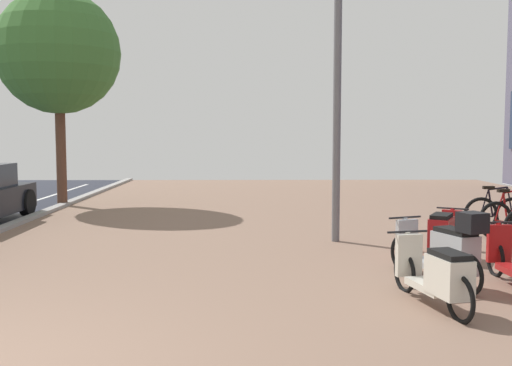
% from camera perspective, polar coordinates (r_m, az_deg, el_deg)
% --- Properties ---
extents(bicycle_rack_06, '(1.36, 0.48, 0.98)m').
position_cam_1_polar(bicycle_rack_06, '(12.03, 23.43, -3.16)').
color(bicycle_rack_06, black).
rests_on(bicycle_rack_06, ground).
extents(bicycle_rack_07, '(1.32, 0.48, 0.96)m').
position_cam_1_polar(bicycle_rack_07, '(12.74, 22.22, -2.73)').
color(bicycle_rack_07, black).
rests_on(bicycle_rack_07, ground).
extents(scooter_near, '(0.90, 1.76, 1.03)m').
position_cam_1_polar(scooter_near, '(7.88, 17.84, -6.20)').
color(scooter_near, black).
rests_on(scooter_near, ground).
extents(scooter_far, '(0.97, 1.55, 0.73)m').
position_cam_1_polar(scooter_far, '(9.69, 17.67, -4.64)').
color(scooter_far, black).
rests_on(scooter_far, ground).
extents(scooter_extra, '(0.66, 1.70, 0.78)m').
position_cam_1_polar(scooter_extra, '(6.87, 17.13, -8.51)').
color(scooter_extra, black).
rests_on(scooter_extra, ground).
extents(lamp_post, '(0.20, 0.52, 5.36)m').
position_cam_1_polar(lamp_post, '(10.61, 7.87, 10.54)').
color(lamp_post, slate).
rests_on(lamp_post, ground).
extents(street_tree, '(3.24, 3.24, 5.68)m').
position_cam_1_polar(street_tree, '(16.72, -18.57, 11.84)').
color(street_tree, brown).
rests_on(street_tree, ground).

